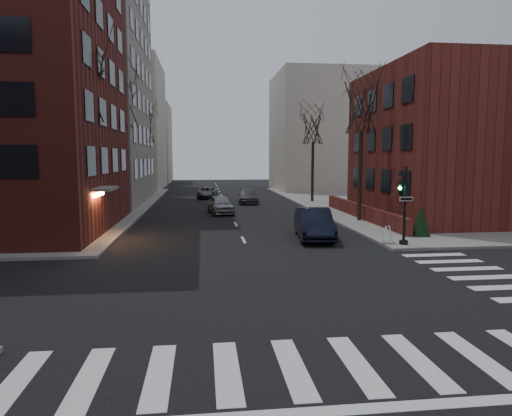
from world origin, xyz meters
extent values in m
plane|color=black|center=(0.00, 0.00, 0.00)|extent=(160.00, 160.00, 0.00)
cube|color=gray|center=(29.00, 30.00, 0.07)|extent=(44.00, 44.00, 0.15)
cube|color=gray|center=(-17.00, 34.00, 14.00)|extent=(18.00, 18.00, 28.00)
cube|color=maroon|center=(16.50, 19.00, 5.50)|extent=(12.00, 14.00, 11.00)
cube|color=maroon|center=(9.30, 19.00, 0.65)|extent=(0.35, 16.00, 1.00)
cube|color=beige|center=(-15.00, 55.00, 9.00)|extent=(14.00, 16.00, 18.00)
cube|color=beige|center=(15.00, 50.00, 8.00)|extent=(14.00, 14.00, 16.00)
cube|color=beige|center=(-13.00, 72.00, 7.00)|extent=(10.00, 12.00, 14.00)
cylinder|color=black|center=(8.00, 9.00, 2.15)|extent=(0.14, 0.14, 4.00)
cylinder|color=black|center=(8.00, 9.00, 0.25)|extent=(0.44, 0.44, 0.20)
imported|color=black|center=(7.75, 9.00, 3.00)|extent=(0.16, 0.20, 1.00)
sphere|color=#19FF4C|center=(7.68, 8.95, 3.05)|extent=(0.18, 0.18, 0.18)
cube|color=white|center=(8.00, 8.88, 2.50)|extent=(0.70, 0.03, 0.22)
cylinder|color=#2D231C|center=(-8.80, 14.00, 3.47)|extent=(0.28, 0.28, 6.65)
cylinder|color=#2D231C|center=(-8.80, 26.00, 3.65)|extent=(0.28, 0.28, 7.00)
cylinder|color=#2D231C|center=(-8.80, 40.00, 3.30)|extent=(0.28, 0.28, 6.30)
cylinder|color=#2D231C|center=(8.80, 18.00, 3.30)|extent=(0.28, 0.28, 6.30)
cylinder|color=#2D231C|center=(8.80, 32.00, 3.12)|extent=(0.28, 0.28, 5.95)
cylinder|color=black|center=(-8.20, 22.00, 3.15)|extent=(0.12, 0.12, 6.00)
sphere|color=#FFA54C|center=(-8.20, 22.00, 6.25)|extent=(0.36, 0.36, 0.36)
cylinder|color=black|center=(-8.20, 42.00, 3.15)|extent=(0.12, 0.12, 6.00)
sphere|color=#FFA54C|center=(-8.20, 42.00, 6.25)|extent=(0.36, 0.36, 0.36)
imported|color=black|center=(4.00, 11.90, 0.86)|extent=(2.40, 5.40, 1.72)
imported|color=gray|center=(-0.80, 24.08, 0.74)|extent=(2.32, 4.55, 1.49)
imported|color=#3F3E43|center=(2.31, 32.26, 0.70)|extent=(2.33, 4.94, 1.39)
imported|color=#3D3D42|center=(-1.74, 38.20, 0.63)|extent=(2.37, 4.66, 1.26)
cube|color=white|center=(7.30, 9.40, 0.60)|extent=(0.54, 0.65, 0.90)
cone|color=black|center=(10.07, 11.34, 1.05)|extent=(1.34, 1.34, 1.80)
camera|label=1|loc=(-2.23, -13.03, 4.62)|focal=32.00mm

